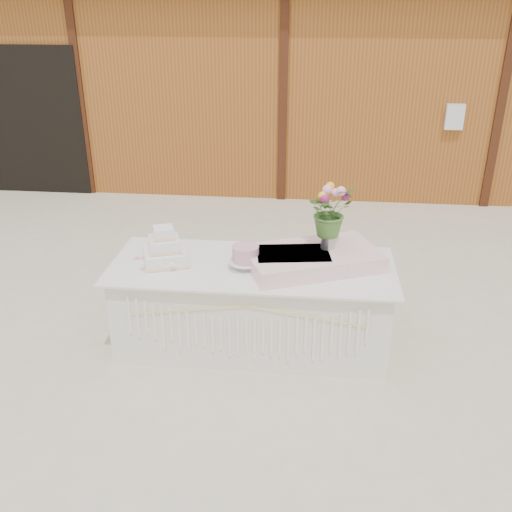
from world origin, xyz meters
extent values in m
plane|color=beige|center=(0.00, 0.00, 0.00)|extent=(80.00, 80.00, 0.00)
cube|color=#96531F|center=(0.00, 6.00, 1.50)|extent=(12.00, 4.00, 3.00)
cube|color=black|center=(-4.20, 3.98, 1.10)|extent=(2.40, 0.08, 2.20)
cube|color=white|center=(0.00, 0.00, 0.38)|extent=(2.28, 0.88, 0.75)
cube|color=white|center=(0.00, 0.00, 0.76)|extent=(2.40, 1.00, 0.02)
cube|color=white|center=(-0.74, -0.02, 0.83)|extent=(0.44, 0.44, 0.12)
cube|color=#FFCAA1|center=(-0.74, -0.02, 0.79)|extent=(0.46, 0.46, 0.03)
cube|color=white|center=(-0.74, -0.02, 0.94)|extent=(0.32, 0.32, 0.11)
cube|color=#FFCAA1|center=(-0.74, -0.02, 0.91)|extent=(0.33, 0.33, 0.03)
cube|color=white|center=(-0.74, -0.02, 1.04)|extent=(0.21, 0.21, 0.10)
cube|color=#FFCAA1|center=(-0.74, -0.02, 1.02)|extent=(0.22, 0.22, 0.03)
cylinder|color=silver|center=(-0.05, -0.07, 0.78)|extent=(0.24, 0.24, 0.02)
cylinder|color=silver|center=(-0.05, -0.07, 0.81)|extent=(0.07, 0.07, 0.05)
cylinder|color=silver|center=(-0.05, -0.07, 0.84)|extent=(0.28, 0.28, 0.01)
cylinder|color=#D89CA1|center=(-0.05, -0.07, 0.91)|extent=(0.22, 0.22, 0.13)
cube|color=#FFCECD|center=(0.50, 0.05, 0.84)|extent=(1.24, 0.99, 0.14)
cylinder|color=#ACACB1|center=(0.63, 0.12, 0.99)|extent=(0.12, 0.12, 0.17)
imported|color=#436E2C|center=(0.63, 0.12, 1.29)|extent=(0.50, 0.50, 0.42)
camera|label=1|loc=(0.48, -4.31, 2.84)|focal=40.00mm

